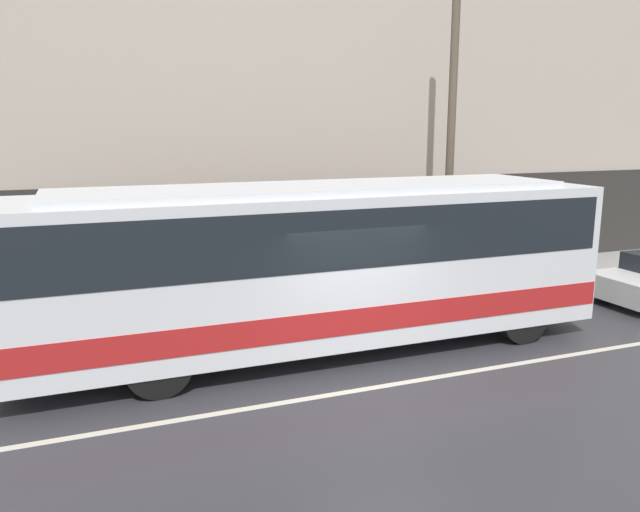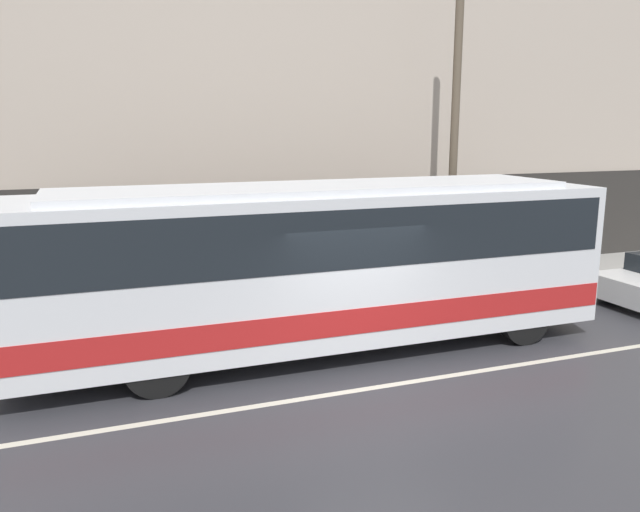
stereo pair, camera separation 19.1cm
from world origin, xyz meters
name	(u,v)px [view 2 (the right image)]	position (x,y,z in m)	size (l,w,h in m)	color
ground_plane	(375,388)	(0.00, 0.00, 0.00)	(60.00, 60.00, 0.00)	#333338
sidewalk	(280,300)	(0.00, 5.33, 0.08)	(60.00, 2.66, 0.16)	gray
building_facade	(259,47)	(0.00, 6.80, 6.05)	(60.00, 0.35, 12.52)	#B7A899
lane_stripe	(375,388)	(0.00, 0.00, 0.00)	(54.00, 0.14, 0.01)	beige
transit_bus	(318,259)	(-0.24, 2.01, 1.76)	(10.97, 2.52, 3.13)	silver
utility_pole_near	(454,135)	(4.37, 4.87, 3.96)	(0.20, 0.20, 7.61)	brown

